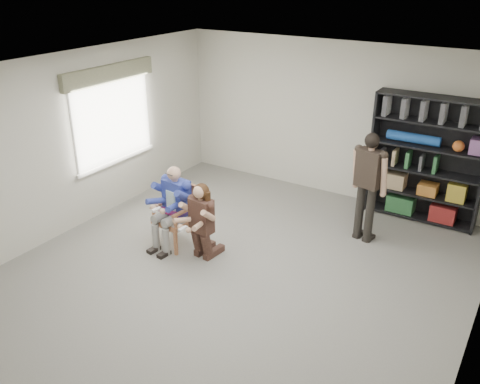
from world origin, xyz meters
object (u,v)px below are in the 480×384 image
Objects in this scene: kneeling_woman at (200,223)px; standing_man at (367,189)px; armchair at (174,216)px; bookshelf at (426,160)px; seated_man at (174,207)px.

standing_man is (1.81, 1.80, 0.28)m from kneeling_woman.
standing_man reaches higher than armchair.
kneeling_woman is at bearing -122.07° from standing_man.
bookshelf reaches higher than standing_man.
bookshelf is at bearing 78.67° from standing_man.
bookshelf is 1.35m from standing_man.
bookshelf is at bearing 50.49° from seated_man.
armchair is 0.57× the size of standing_man.
armchair is 0.60m from kneeling_woman.
seated_man is at bearing 95.91° from armchair.
standing_man is at bearing 41.04° from armchair.
bookshelf reaches higher than kneeling_woman.
kneeling_woman is 2.57m from standing_man.
bookshelf is (2.94, 2.90, 0.41)m from seated_man.
seated_man is at bearing -135.41° from bookshelf.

